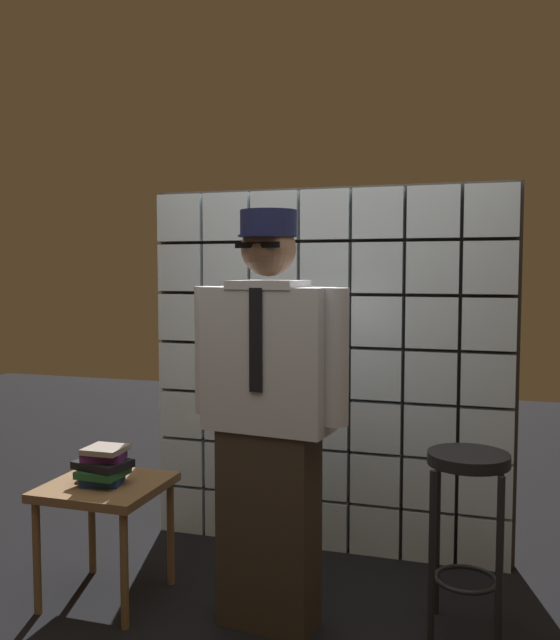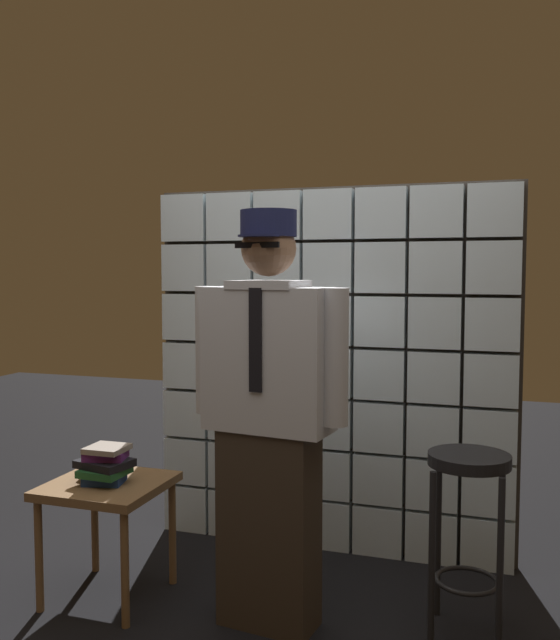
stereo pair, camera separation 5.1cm
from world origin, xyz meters
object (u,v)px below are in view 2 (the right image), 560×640
at_px(bar_stool, 468,500).
at_px(side_table, 108,497).
at_px(standing_person, 269,413).
at_px(book_stack, 105,465).
at_px(coffee_mug, 92,466).

bearing_deg(bar_stool, side_table, -173.52).
height_order(standing_person, book_stack, standing_person).
bearing_deg(side_table, book_stack, -80.43).
height_order(standing_person, side_table, standing_person).
xyz_separation_m(standing_person, side_table, (-0.80, 0.00, -0.45)).
relative_size(book_stack, coffee_mug, 2.10).
distance_m(standing_person, coffee_mug, 0.98).
xyz_separation_m(standing_person, book_stack, (-0.79, -0.02, -0.29)).
height_order(book_stack, coffee_mug, book_stack).
bearing_deg(standing_person, side_table, -173.16).
height_order(standing_person, coffee_mug, standing_person).
distance_m(book_stack, coffee_mug, 0.15).
height_order(bar_stool, book_stack, bar_stool).
relative_size(bar_stool, side_table, 1.40).
xyz_separation_m(side_table, book_stack, (0.00, -0.02, 0.16)).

